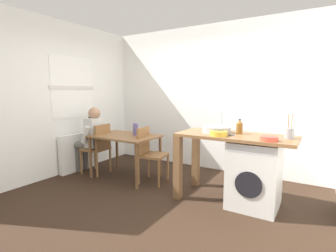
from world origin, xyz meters
name	(u,v)px	position (x,y,z in m)	size (l,w,h in m)	color
ground_plane	(160,199)	(0.00, 0.00, 0.00)	(5.46, 5.46, 0.00)	black
wall_back	(210,98)	(0.00, 1.75, 1.35)	(4.60, 0.10, 2.70)	white
wall_window_side	(57,99)	(-2.15, 0.00, 1.35)	(0.12, 3.80, 2.70)	white
radiator	(79,152)	(-2.02, 0.30, 0.35)	(0.10, 0.80, 0.70)	white
dining_table	(125,141)	(-1.00, 0.45, 0.64)	(1.10, 0.76, 0.74)	brown
chair_person_seat	(99,146)	(-1.55, 0.36, 0.51)	(0.44, 0.44, 0.90)	olive
chair_opposite	(149,151)	(-0.53, 0.49, 0.51)	(0.46, 0.46, 0.90)	olive
seated_person	(91,136)	(-1.71, 0.35, 0.67)	(0.52, 0.53, 1.20)	#595651
kitchen_counter	(220,145)	(0.69, 0.45, 0.76)	(1.50, 0.68, 0.92)	brown
washing_machine	(254,174)	(1.16, 0.44, 0.43)	(0.60, 0.61, 0.86)	silver
sink_basin	(217,130)	(0.63, 0.45, 0.97)	(0.38, 0.38, 0.09)	#9EA0A5
tap	(221,121)	(0.63, 0.63, 1.06)	(0.02, 0.02, 0.28)	#B2B2B7
bottle_tall_green	(239,127)	(0.92, 0.53, 1.01)	(0.08, 0.08, 0.20)	brown
mixing_bowl	(219,133)	(0.74, 0.25, 0.95)	(0.22, 0.22, 0.06)	gold
utensil_crock	(289,133)	(1.53, 0.50, 0.99)	(0.11, 0.11, 0.30)	gray
colander	(269,138)	(1.35, 0.23, 0.95)	(0.20, 0.20, 0.06)	#D84C38
vase	(136,129)	(-0.85, 0.55, 0.84)	(0.09, 0.09, 0.20)	slate
scissors	(229,135)	(0.85, 0.35, 0.92)	(0.15, 0.06, 0.01)	#B2B2B7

